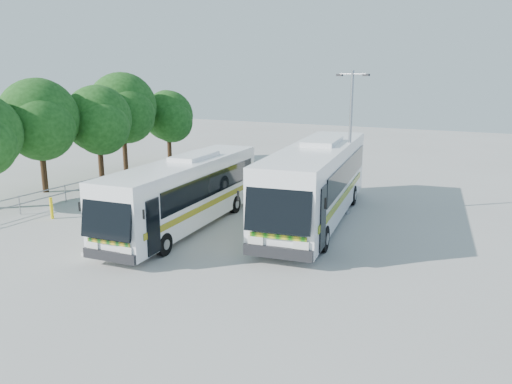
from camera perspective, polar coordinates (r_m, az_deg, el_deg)
The scene contains 11 objects.
ground at distance 24.24m, azimuth -4.87°, elevation -3.85°, with size 100.00×100.00×0.00m, color #A1A19C.
kerb_divider at distance 27.04m, azimuth -6.72°, elevation -1.92°, with size 0.40×16.00×0.15m, color #B2B2AD.
railing at distance 33.17m, azimuth -15.85°, elevation 1.66°, with size 0.06×22.00×1.00m.
tree_far_b at distance 32.97m, azimuth -23.50°, elevation 7.74°, with size 5.33×5.03×6.96m.
tree_far_c at distance 34.94m, azimuth -17.54°, elevation 7.95°, with size 4.97×4.69×6.49m.
tree_far_d at distance 38.39m, azimuth -14.94°, elevation 9.37°, with size 5.62×5.30×7.33m.
tree_far_e at distance 41.46m, azimuth -9.93°, elevation 8.58°, with size 4.54×4.28×5.92m.
coach_main at distance 23.64m, azimuth -8.11°, elevation 0.05°, with size 3.45×11.74×3.21m.
coach_adjacent at distance 24.62m, azimuth 6.95°, elevation 1.31°, with size 4.69×13.74×3.74m.
lamppost at distance 25.85m, azimuth 10.69°, elevation 6.22°, with size 1.78×0.51×7.33m.
bollard at distance 27.18m, azimuth -22.33°, elevation -1.72°, with size 0.15×0.15×1.10m, color yellow.
Camera 1 is at (12.53, -19.50, 7.08)m, focal length 35.00 mm.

